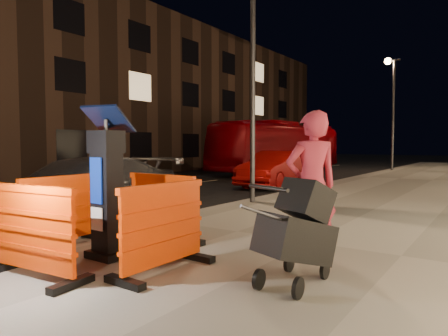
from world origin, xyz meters
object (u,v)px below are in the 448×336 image
Objects in this scene: barrier_kerbside at (62,211)px; car_silver at (81,227)px; barrier_bldgside at (164,228)px; parking_kiosk at (107,187)px; stroller at (295,234)px; barrier_front at (33,232)px; bus_doubledecker at (279,173)px; man at (312,186)px; barrier_back at (161,208)px; car_red at (276,187)px.

car_silver is at bearing 44.89° from barrier_kerbside.
barrier_kerbside is 2.17m from car_silver.
barrier_kerbside is at bearing -47.14° from car_silver.
barrier_bldgside is (1.90, 0.00, 0.00)m from barrier_kerbside.
parking_kiosk is 2.37m from stroller.
bus_doubledecker is at bearing 102.92° from barrier_front.
parking_kiosk reaches higher than barrier_kerbside.
stroller is (2.30, 1.43, 0.02)m from barrier_front.
barrier_kerbside is 0.70× the size of man.
parking_kiosk reaches higher than barrier_front.
man reaches higher than parking_kiosk.
man reaches higher than stroller.
barrier_kerbside is 3.37m from man.
parking_kiosk reaches higher than bus_doubledecker.
barrier_back and barrier_kerbside have the same top height.
barrier_kerbside is at bearing -24.38° from man.
man reaches higher than barrier_front.
barrier_back is 0.31× the size of car_red.
barrier_kerbside and barrier_bldgside have the same top height.
man is 1.00m from stroller.
bus_doubledecker reaches higher than stroller.
barrier_kerbside reaches higher than car_silver.
barrier_back is at bearing 88.68° from parking_kiosk.
barrier_kerbside is at bearing 178.68° from parking_kiosk.
man is at bearing 41.68° from barrier_front.
barrier_bldgside is at bearing 38.68° from barrier_front.
barrier_back is 0.70× the size of man.
barrier_kerbside is at bearing -133.32° from barrier_back.
man is (2.10, 0.43, 0.41)m from barrier_back.
stroller is (5.17, -9.55, 0.66)m from car_red.
barrier_front is 1.00× the size of barrier_kerbside.
bus_doubledecker is at bearing 113.05° from barrier_back.
stroller is at bearing -9.95° from barrier_back.
parking_kiosk is at bearing -15.40° from man.
car_red is at bearing 109.28° from barrier_back.
bus_doubledecker reaches higher than barrier_kerbside.
barrier_kerbside is 0.13× the size of bus_doubledecker.
parking_kiosk is 17.82m from bus_doubledecker.
barrier_bldgside is 0.28× the size of car_silver.
stroller is at bearing -16.04° from car_silver.
barrier_kerbside is at bearing -81.58° from car_red.
barrier_back is at bearing -74.87° from car_red.
stroller reaches higher than barrier_front.
barrier_front is at bearing -138.32° from barrier_kerbside.
barrier_back is 16.91m from bus_doubledecker.
car_silver is 8.65m from car_red.
stroller reaches higher than car_silver.
car_silver is at bearing -169.40° from stroller.
stroller reaches higher than car_red.
barrier_back is (0.00, 1.90, 0.00)m from barrier_front.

